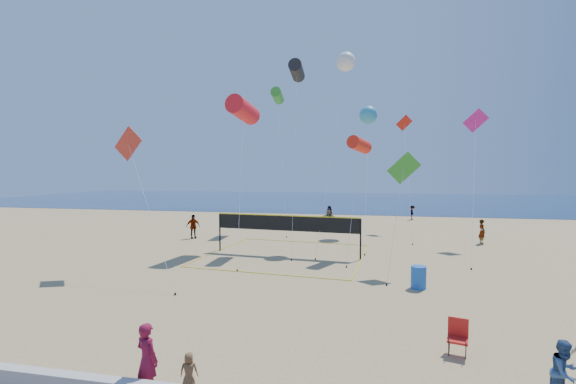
% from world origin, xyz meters
% --- Properties ---
extents(ground, '(120.00, 120.00, 0.00)m').
position_xyz_m(ground, '(0.00, 0.00, 0.00)').
color(ground, tan).
rests_on(ground, ground).
extents(ocean, '(140.00, 50.00, 0.03)m').
position_xyz_m(ocean, '(0.00, 62.00, 0.01)').
color(ocean, '#102B4D').
rests_on(ocean, ground).
extents(woman, '(0.75, 0.62, 1.76)m').
position_xyz_m(woman, '(-2.56, -2.52, 0.88)').
color(woman, maroon).
rests_on(woman, ground).
extents(toddler, '(0.44, 0.34, 0.80)m').
position_xyz_m(toddler, '(-1.26, -3.02, 1.00)').
color(toddler, brown).
rests_on(toddler, seawall).
extents(bystander_a, '(0.91, 0.86, 1.48)m').
position_xyz_m(bystander_a, '(6.92, -0.91, 0.74)').
color(bystander_a, '#314C7B').
rests_on(bystander_a, ground).
extents(far_person_0, '(1.15, 1.09, 1.91)m').
position_xyz_m(far_person_0, '(-11.01, 17.79, 0.95)').
color(far_person_0, gray).
rests_on(far_person_0, ground).
extents(far_person_1, '(1.80, 1.49, 1.94)m').
position_xyz_m(far_person_1, '(-0.89, 25.26, 0.97)').
color(far_person_1, gray).
rests_on(far_person_1, ground).
extents(far_person_2, '(0.54, 0.72, 1.80)m').
position_xyz_m(far_person_2, '(10.84, 19.82, 0.90)').
color(far_person_2, gray).
rests_on(far_person_2, ground).
extents(far_person_3, '(1.08, 0.96, 1.85)m').
position_xyz_m(far_person_3, '(-1.12, 28.29, 0.92)').
color(far_person_3, gray).
rests_on(far_person_3, ground).
extents(far_person_4, '(0.78, 1.11, 1.56)m').
position_xyz_m(far_person_4, '(7.52, 33.75, 0.78)').
color(far_person_4, gray).
rests_on(far_person_4, ground).
extents(camp_chair, '(0.67, 0.78, 1.14)m').
position_xyz_m(camp_chair, '(5.10, 1.16, 0.58)').
color(camp_chair, red).
rests_on(camp_chair, ground).
extents(trash_barrel, '(0.84, 0.84, 1.02)m').
position_xyz_m(trash_barrel, '(4.84, 7.58, 0.51)').
color(trash_barrel, blue).
rests_on(trash_barrel, ground).
extents(volleyball_net, '(10.36, 10.23, 2.55)m').
position_xyz_m(volleyball_net, '(-2.48, 13.24, 1.76)').
color(volleyball_net, black).
rests_on(volleyball_net, ground).
extents(kite_0, '(2.43, 7.68, 10.36)m').
position_xyz_m(kite_0, '(-5.82, 14.81, 9.50)').
color(kite_0, red).
rests_on(kite_0, ground).
extents(kite_1, '(1.16, 6.20, 13.09)m').
position_xyz_m(kite_1, '(-2.46, 16.78, 12.47)').
color(kite_1, black).
rests_on(kite_1, ground).
extents(kite_2, '(1.61, 4.84, 7.57)m').
position_xyz_m(kite_2, '(2.01, 14.46, 7.01)').
color(kite_2, red).
rests_on(kite_2, ground).
extents(kite_3, '(5.58, 3.92, 7.76)m').
position_xyz_m(kite_3, '(-9.95, 8.02, 6.54)').
color(kite_3, red).
rests_on(kite_3, ground).
extents(kite_4, '(1.91, 3.26, 6.38)m').
position_xyz_m(kite_4, '(4.38, 10.67, 5.29)').
color(kite_4, green).
rests_on(kite_4, ground).
extents(kite_5, '(3.15, 8.70, 9.94)m').
position_xyz_m(kite_5, '(10.17, 19.62, 8.56)').
color(kite_5, '#D92185').
rests_on(kite_5, ground).
extents(kite_6, '(2.31, 7.40, 14.16)m').
position_xyz_m(kite_6, '(0.89, 18.74, 13.45)').
color(kite_6, white).
rests_on(kite_6, ground).
extents(kite_7, '(1.99, 10.65, 11.00)m').
position_xyz_m(kite_7, '(2.58, 23.75, 10.22)').
color(kite_7, teal).
rests_on(kite_7, ground).
extents(kite_8, '(2.40, 5.77, 12.90)m').
position_xyz_m(kite_8, '(-5.59, 24.23, 12.26)').
color(kite_8, green).
rests_on(kite_8, ground).
extents(kite_9, '(1.49, 8.51, 10.57)m').
position_xyz_m(kite_9, '(5.85, 26.07, 9.08)').
color(kite_9, red).
rests_on(kite_9, ground).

